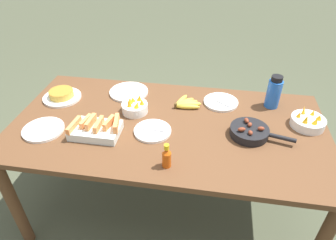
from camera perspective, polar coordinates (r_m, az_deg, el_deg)
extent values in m
plane|color=#474C38|center=(2.34, 0.00, -16.02)|extent=(14.00, 14.00, 0.00)
cube|color=brown|center=(1.81, 0.00, -1.21)|extent=(1.88, 0.96, 0.03)
cylinder|color=brown|center=(2.11, -27.31, -13.98)|extent=(0.07, 0.07, 0.74)
cylinder|color=brown|center=(2.61, -17.88, -0.48)|extent=(0.07, 0.07, 0.74)
cylinder|color=brown|center=(2.45, 22.58, -4.45)|extent=(0.07, 0.07, 0.74)
ellipsoid|color=gold|center=(1.93, 3.67, 2.56)|extent=(0.17, 0.04, 0.03)
ellipsoid|color=gold|center=(1.94, 3.80, 2.91)|extent=(0.18, 0.09, 0.04)
ellipsoid|color=gold|center=(1.96, 3.48, 3.15)|extent=(0.16, 0.12, 0.04)
ellipsoid|color=gold|center=(1.97, 3.11, 3.37)|extent=(0.13, 0.14, 0.04)
ellipsoid|color=gold|center=(1.99, 2.51, 3.67)|extent=(0.09, 0.16, 0.03)
cylinder|color=#4C3819|center=(1.93, 1.49, 2.71)|extent=(0.02, 0.02, 0.04)
cube|color=silver|center=(1.76, -13.59, -1.93)|extent=(0.28, 0.18, 0.05)
cube|color=#ED8E4C|center=(1.77, -17.49, -0.94)|extent=(0.04, 0.14, 0.04)
cube|color=#ED8E4C|center=(1.77, -15.38, -0.31)|extent=(0.04, 0.11, 0.04)
cube|color=#ED8E4C|center=(1.75, -14.48, -0.42)|extent=(0.03, 0.12, 0.05)
cube|color=#ED8E4C|center=(1.73, -13.05, -0.88)|extent=(0.02, 0.12, 0.04)
cube|color=#ED8E4C|center=(1.72, -11.17, -0.58)|extent=(0.04, 0.11, 0.05)
cube|color=#ED8E4C|center=(1.71, -9.80, -0.64)|extent=(0.05, 0.14, 0.05)
cylinder|color=black|center=(1.77, 15.09, -2.69)|extent=(0.21, 0.21, 0.01)
cylinder|color=black|center=(1.76, 15.22, -2.03)|extent=(0.22, 0.22, 0.04)
cylinder|color=black|center=(1.75, 20.97, -3.19)|extent=(0.15, 0.06, 0.02)
ellipsoid|color=brown|center=(1.78, 14.74, -0.08)|extent=(0.04, 0.05, 0.03)
ellipsoid|color=brown|center=(1.75, 15.31, -0.85)|extent=(0.04, 0.04, 0.03)
ellipsoid|color=brown|center=(1.74, 17.30, -1.57)|extent=(0.04, 0.03, 0.03)
ellipsoid|color=brown|center=(1.70, 13.85, -1.74)|extent=(0.05, 0.04, 0.03)
ellipsoid|color=brown|center=(1.69, 15.42, -2.36)|extent=(0.04, 0.04, 0.03)
cylinder|color=white|center=(2.16, -19.50, 4.10)|extent=(0.25, 0.25, 0.02)
cylinder|color=gold|center=(2.15, -19.65, 4.74)|extent=(0.16, 0.16, 0.04)
cylinder|color=#AB7427|center=(2.14, -19.77, 5.25)|extent=(0.16, 0.16, 0.00)
cylinder|color=white|center=(2.02, 10.02, 3.38)|extent=(0.23, 0.23, 0.02)
cylinder|color=#B2B2B7|center=(1.99, 10.23, 3.16)|extent=(0.10, 0.08, 0.01)
cube|color=#B2B2B7|center=(2.03, 8.30, 4.16)|extent=(0.05, 0.05, 0.00)
cylinder|color=white|center=(1.89, -22.65, -1.70)|extent=(0.24, 0.24, 0.02)
cylinder|color=#B2B2B7|center=(1.86, -22.80, -1.89)|extent=(0.06, 0.12, 0.01)
cube|color=#B2B2B7|center=(1.94, -22.65, -0.28)|extent=(0.04, 0.06, 0.00)
cylinder|color=white|center=(2.12, -7.47, 5.31)|extent=(0.27, 0.27, 0.02)
cylinder|color=#B2B2B7|center=(2.11, -6.71, 5.58)|extent=(0.10, 0.09, 0.01)
cube|color=#B2B2B7|center=(2.08, -8.91, 4.94)|extent=(0.05, 0.05, 0.00)
cylinder|color=white|center=(1.74, -2.97, -2.09)|extent=(0.22, 0.22, 0.02)
cylinder|color=#B2B2B7|center=(1.72, -2.22, -1.96)|extent=(0.12, 0.02, 0.01)
cube|color=#B2B2B7|center=(1.75, -4.94, -1.47)|extent=(0.05, 0.03, 0.00)
cylinder|color=white|center=(1.95, 25.06, -0.36)|extent=(0.20, 0.20, 0.06)
cone|color=#F4A819|center=(1.94, 26.85, 0.40)|extent=(0.04, 0.05, 0.05)
cone|color=#F4A819|center=(1.97, 25.91, 1.24)|extent=(0.04, 0.04, 0.04)
cone|color=#F4A819|center=(1.95, 24.44, 1.65)|extent=(0.04, 0.04, 0.06)
cone|color=#F4A819|center=(1.91, 23.70, 0.88)|extent=(0.03, 0.04, 0.05)
cone|color=#F4A819|center=(1.88, 24.83, 0.06)|extent=(0.05, 0.05, 0.06)
cone|color=#F4A819|center=(1.90, 26.36, -0.22)|extent=(0.05, 0.05, 0.05)
cylinder|color=white|center=(1.90, -6.33, 2.32)|extent=(0.16, 0.16, 0.06)
cone|color=#F4A819|center=(1.87, -5.01, 3.36)|extent=(0.04, 0.04, 0.04)
cone|color=#F4A819|center=(1.91, -5.46, 4.19)|extent=(0.05, 0.05, 0.05)
cone|color=#F4A819|center=(1.91, -6.71, 3.89)|extent=(0.05, 0.05, 0.04)
cone|color=#F4A819|center=(1.89, -7.25, 3.64)|extent=(0.05, 0.05, 0.04)
cone|color=#F4A819|center=(1.85, -7.38, 3.19)|extent=(0.04, 0.04, 0.06)
cone|color=#F4A819|center=(1.84, -5.91, 2.83)|extent=(0.06, 0.06, 0.05)
cylinder|color=blue|center=(2.03, 19.45, 4.73)|extent=(0.09, 0.09, 0.18)
cylinder|color=black|center=(1.98, 20.07, 7.40)|extent=(0.07, 0.07, 0.03)
cylinder|color=#C64C0F|center=(1.50, -0.27, -7.53)|extent=(0.05, 0.05, 0.09)
cone|color=#C64C0F|center=(1.47, -0.27, -5.95)|extent=(0.05, 0.05, 0.03)
cylinder|color=gold|center=(1.45, -0.27, -5.17)|extent=(0.03, 0.03, 0.03)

